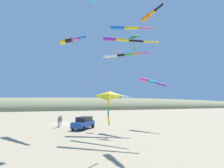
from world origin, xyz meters
name	(u,v)px	position (x,y,z in m)	size (l,w,h in m)	color
ground_plane	(63,124)	(0.00, 0.00, 0.00)	(600.00, 600.00, 0.00)	tan
dune_ridge_grassy	(59,109)	(55.00, 0.00, 0.00)	(28.00, 240.00, 10.81)	#938E60
parked_car	(83,123)	(-7.68, -2.82, 0.95)	(4.55, 4.05, 1.85)	#1E479E
cooler_box	(80,125)	(-5.00, -2.62, 0.21)	(0.62, 0.42, 0.42)	white
person_adult_flyer	(59,121)	(-4.80, 0.79, 1.07)	(0.58, 0.68, 1.96)	silver
person_child_green_jacket	(61,120)	(-2.47, 0.39, 0.88)	(0.48, 0.37, 1.62)	#3D7F51
kite_windsock_blue_topmost	(122,40)	(-13.14, -7.18, 12.71)	(12.88, 7.19, 13.48)	purple
kite_windsock_red_high_left	(69,41)	(-6.00, -0.52, 14.16)	(6.03, 6.33, 14.72)	yellow
kite_windsock_black_fish_shape	(149,81)	(-8.21, -13.77, 7.63)	(7.70, 13.94, 8.47)	#EF4C93
kite_delta_green_low_center	(118,52)	(-4.85, -9.29, 13.23)	(2.19, 9.10, 13.55)	orange
kite_windsock_rainbow_low_near	(149,15)	(-15.46, -10.20, 15.59)	(11.35, 13.78, 15.90)	orange
kite_windsock_striped_overhead	(118,96)	(-11.00, -7.30, 5.02)	(3.87, 7.44, 5.55)	black
kite_windsock_checkered_midright	(119,55)	(-11.96, -7.16, 10.81)	(9.66, 7.45, 11.13)	white
kite_windsock_long_streamer_right	(125,28)	(-5.02, -10.65, 17.71)	(4.03, 18.45, 18.30)	blue
kite_delta_orange_high_right	(109,96)	(-22.65, -2.79, 4.79)	(17.12, 2.72, 5.27)	yellow
kite_delta_white_trailing	(134,37)	(-8.63, -10.89, 14.89)	(4.93, 9.53, 15.48)	green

